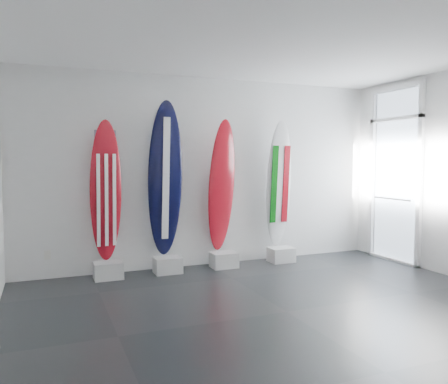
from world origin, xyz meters
name	(u,v)px	position (x,y,z in m)	size (l,w,h in m)	color
floor	(287,312)	(0.00, 0.00, 0.00)	(6.00, 6.00, 0.00)	black
ceiling	(289,37)	(0.00, 0.00, 3.00)	(6.00, 6.00, 0.00)	white
wall_back	(209,172)	(0.00, 2.50, 1.50)	(6.00, 6.00, 0.00)	white
display_block_usa	(108,270)	(-1.65, 2.18, 0.12)	(0.40, 0.30, 0.24)	silver
surfboard_usa	(106,191)	(-1.65, 2.28, 1.25)	(0.46, 0.08, 2.03)	maroon
display_block_navy	(168,265)	(-0.78, 2.18, 0.12)	(0.40, 0.30, 0.24)	silver
surfboard_navy	(165,179)	(-0.78, 2.28, 1.41)	(0.53, 0.08, 2.34)	black
display_block_swiss	(224,260)	(0.14, 2.18, 0.12)	(0.40, 0.30, 0.24)	silver
surfboard_swiss	(222,186)	(0.14, 2.28, 1.28)	(0.47, 0.08, 2.10)	maroon
display_block_italy	(281,255)	(1.17, 2.18, 0.12)	(0.40, 0.30, 0.24)	silver
surfboard_italy	(279,184)	(1.17, 2.28, 1.29)	(0.48, 0.08, 2.11)	silver
wall_outlet	(47,255)	(-2.45, 2.48, 0.35)	(0.09, 0.02, 0.13)	silver
glass_door	(395,176)	(2.97, 1.55, 1.43)	(0.12, 1.16, 2.85)	white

